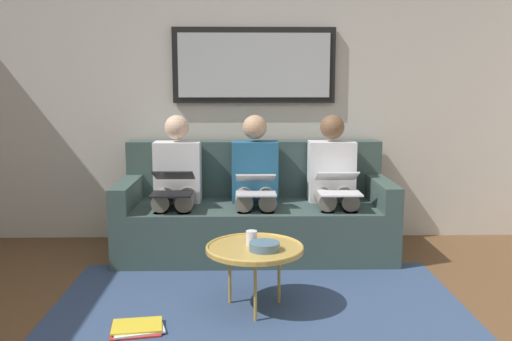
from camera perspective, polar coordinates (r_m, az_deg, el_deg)
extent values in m
cube|color=beige|center=(4.94, -0.23, 7.97)|extent=(6.00, 0.12, 2.60)
cube|color=#33476B|center=(3.48, 0.31, -14.48)|extent=(2.60, 1.80, 0.01)
cube|color=#384C47|center=(4.55, -0.10, -6.03)|extent=(2.20, 0.90, 0.42)
cube|color=#384C47|center=(4.80, -0.18, 0.26)|extent=(2.20, 0.20, 0.48)
cube|color=#384C47|center=(4.62, 12.80, -2.09)|extent=(0.14, 0.90, 0.20)
cube|color=#384C47|center=(4.58, -13.11, -2.20)|extent=(0.14, 0.90, 0.20)
cube|color=black|center=(4.85, -0.21, 10.90)|extent=(1.42, 0.04, 0.65)
cube|color=#B2B7BC|center=(4.83, -0.20, 10.91)|extent=(1.32, 0.01, 0.55)
cylinder|color=tan|center=(3.40, -0.13, -8.17)|extent=(0.61, 0.61, 0.03)
torus|color=tan|center=(3.39, -0.13, -7.97)|extent=(0.61, 0.61, 0.02)
cylinder|color=#B28E42|center=(3.29, -0.07, -12.45)|extent=(0.02, 0.02, 0.38)
cylinder|color=#B28E42|center=(3.55, 2.42, -10.81)|extent=(0.02, 0.02, 0.38)
cylinder|color=#B28E42|center=(3.55, -2.75, -10.84)|extent=(0.02, 0.02, 0.38)
cylinder|color=silver|center=(3.42, -0.47, -7.04)|extent=(0.07, 0.07, 0.09)
cylinder|color=slate|center=(3.32, 0.89, -7.91)|extent=(0.19, 0.19, 0.05)
cube|color=silver|center=(4.61, 7.86, -0.07)|extent=(0.38, 0.22, 0.50)
sphere|color=brown|center=(4.56, 7.96, 4.52)|extent=(0.20, 0.20, 0.20)
cylinder|color=gray|center=(4.45, 9.38, -2.78)|extent=(0.14, 0.42, 0.14)
cylinder|color=gray|center=(4.42, 7.08, -2.81)|extent=(0.14, 0.42, 0.14)
cylinder|color=gray|center=(4.32, 9.79, -6.99)|extent=(0.11, 0.11, 0.42)
cylinder|color=gray|center=(4.29, 7.41, -7.05)|extent=(0.11, 0.11, 0.42)
cube|color=white|center=(4.22, 8.72, -2.37)|extent=(0.32, 0.22, 0.01)
cube|color=white|center=(4.35, 8.41, -0.58)|extent=(0.32, 0.21, 0.10)
cube|color=#A5C6EA|center=(4.35, 8.42, -0.54)|extent=(0.29, 0.18, 0.08)
cube|color=#235B84|center=(4.55, -0.12, -0.10)|extent=(0.38, 0.22, 0.50)
sphere|color=tan|center=(4.51, -0.12, 4.55)|extent=(0.20, 0.20, 0.20)
cylinder|color=gray|center=(4.38, 1.11, -2.86)|extent=(0.14, 0.42, 0.14)
cylinder|color=gray|center=(4.38, -1.25, -2.87)|extent=(0.14, 0.42, 0.14)
cylinder|color=gray|center=(4.24, 1.22, -7.15)|extent=(0.11, 0.11, 0.42)
cylinder|color=gray|center=(4.24, -1.23, -7.16)|extent=(0.11, 0.11, 0.42)
cube|color=silver|center=(4.16, -0.01, -2.44)|extent=(0.31, 0.20, 0.01)
cube|color=silver|center=(4.28, -0.05, -0.77)|extent=(0.31, 0.19, 0.09)
cube|color=#A5C6EA|center=(4.27, -0.05, -0.72)|extent=(0.28, 0.16, 0.07)
cube|color=silver|center=(4.58, -8.15, -0.13)|extent=(0.38, 0.22, 0.50)
sphere|color=beige|center=(4.54, -8.25, 4.49)|extent=(0.20, 0.20, 0.20)
cylinder|color=gray|center=(4.40, -7.25, -2.87)|extent=(0.14, 0.42, 0.14)
cylinder|color=gray|center=(4.42, -9.58, -2.87)|extent=(0.14, 0.42, 0.14)
cylinder|color=gray|center=(4.27, -7.47, -7.14)|extent=(0.11, 0.11, 0.42)
cylinder|color=gray|center=(4.29, -9.88, -7.11)|extent=(0.11, 0.11, 0.42)
cube|color=black|center=(4.19, -8.80, -2.45)|extent=(0.31, 0.24, 0.01)
cube|color=black|center=(4.33, -8.55, -0.51)|extent=(0.31, 0.22, 0.10)
cube|color=#A5C6EA|center=(4.33, -8.56, -0.47)|extent=(0.28, 0.20, 0.08)
cube|color=red|center=(3.30, -12.40, -15.98)|extent=(0.31, 0.25, 0.01)
cube|color=white|center=(3.30, -12.14, -15.75)|extent=(0.32, 0.27, 0.01)
cube|color=yellow|center=(3.31, -12.30, -15.51)|extent=(0.31, 0.24, 0.01)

